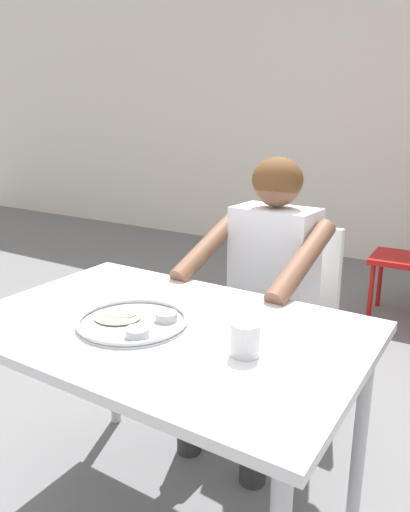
# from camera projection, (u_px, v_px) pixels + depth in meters

# --- Properties ---
(table_foreground) EXTENTS (1.19, 0.78, 0.73)m
(table_foreground) POSITION_uv_depth(u_px,v_px,m) (164.00, 346.00, 1.48)
(table_foreground) COLOR silver
(table_foreground) RESTS_ON ground
(thali_tray) EXTENTS (0.33, 0.33, 0.03)m
(thali_tray) POSITION_uv_depth(u_px,v_px,m) (133.00, 321.00, 1.45)
(thali_tray) COLOR #B7BABF
(thali_tray) RESTS_ON table_foreground
(drinking_cup) EXTENTS (0.08, 0.08, 0.09)m
(drinking_cup) POSITION_uv_depth(u_px,v_px,m) (245.00, 338.00, 1.25)
(drinking_cup) COLOR silver
(drinking_cup) RESTS_ON table_foreground
(chair_foreground) EXTENTS (0.45, 0.46, 0.86)m
(chair_foreground) POSITION_uv_depth(u_px,v_px,m) (285.00, 307.00, 2.20)
(chair_foreground) COLOR silver
(chair_foreground) RESTS_ON ground
(diner_foreground) EXTENTS (0.51, 0.57, 1.18)m
(diner_foreground) POSITION_uv_depth(u_px,v_px,m) (263.00, 277.00, 1.96)
(diner_foreground) COLOR #2E2E2E
(diner_foreground) RESTS_ON ground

